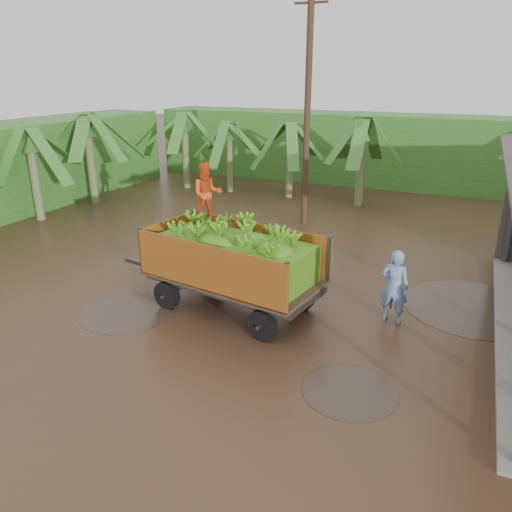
{
  "coord_description": "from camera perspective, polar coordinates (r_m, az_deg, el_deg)",
  "views": [
    {
      "loc": [
        4.06,
        -10.83,
        5.69
      ],
      "look_at": [
        -0.68,
        -0.09,
        1.32
      ],
      "focal_mm": 35.0,
      "sensor_mm": 36.0,
      "label": 1
    }
  ],
  "objects": [
    {
      "name": "banana_trailer",
      "position": [
        12.28,
        -2.7,
        -0.44
      ],
      "size": [
        6.13,
        2.81,
        3.57
      ],
      "rotation": [
        0.0,
        0.0,
        -0.17
      ],
      "color": "#BB6B1A",
      "rests_on": "ground"
    },
    {
      "name": "hedge_north",
      "position": [
        27.78,
        11.23,
        12.01
      ],
      "size": [
        22.0,
        3.0,
        3.6
      ],
      "primitive_type": "cube",
      "color": "#2D661E",
      "rests_on": "ground"
    },
    {
      "name": "ground",
      "position": [
        12.89,
        2.95,
        -5.8
      ],
      "size": [
        100.0,
        100.0,
        0.0
      ],
      "primitive_type": "plane",
      "color": "black",
      "rests_on": "ground"
    },
    {
      "name": "man_blue",
      "position": [
        12.2,
        15.56,
        -3.4
      ],
      "size": [
        0.71,
        0.51,
        1.83
      ],
      "primitive_type": "imported",
      "rotation": [
        0.0,
        0.0,
        3.02
      ],
      "color": "#6D92C8",
      "rests_on": "ground"
    },
    {
      "name": "banana_plants",
      "position": [
        20.52,
        -7.62,
        9.5
      ],
      "size": [
        24.29,
        21.03,
        4.04
      ],
      "color": "#2D661E",
      "rests_on": "ground"
    },
    {
      "name": "utility_pole",
      "position": [
        19.03,
        5.89,
        16.16
      ],
      "size": [
        1.2,
        0.24,
        8.5
      ],
      "color": "#47301E",
      "rests_on": "ground"
    },
    {
      "name": "hedge_west",
      "position": [
        23.69,
        -26.74,
        8.83
      ],
      "size": [
        3.0,
        18.0,
        3.6
      ],
      "primitive_type": "cube",
      "color": "#2D661E",
      "rests_on": "ground"
    }
  ]
}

